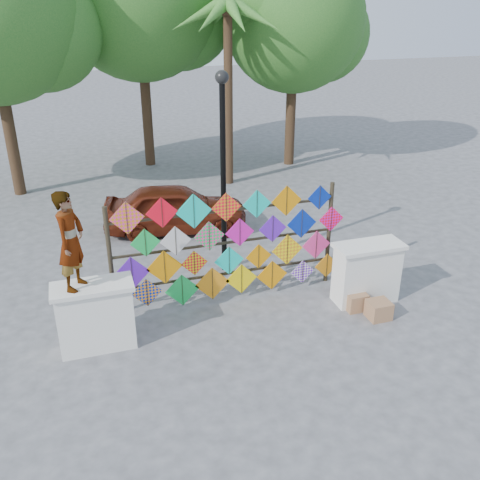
{
  "coord_description": "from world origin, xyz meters",
  "views": [
    {
      "loc": [
        -2.7,
        -8.61,
        5.81
      ],
      "look_at": [
        0.23,
        0.6,
        1.37
      ],
      "focal_mm": 40.0,
      "sensor_mm": 36.0,
      "label": 1
    }
  ],
  "objects_px": {
    "vendor_woman": "(71,241)",
    "kite_rack": "(229,246)",
    "sedan": "(176,208)",
    "lamppost": "(223,157)"
  },
  "relations": [
    {
      "from": "kite_rack",
      "to": "vendor_woman",
      "type": "bearing_deg",
      "value": -162.61
    },
    {
      "from": "kite_rack",
      "to": "lamppost",
      "type": "distance_m",
      "value": 1.97
    },
    {
      "from": "kite_rack",
      "to": "sedan",
      "type": "relative_size",
      "value": 1.31
    },
    {
      "from": "kite_rack",
      "to": "sedan",
      "type": "distance_m",
      "value": 3.89
    },
    {
      "from": "vendor_woman",
      "to": "lamppost",
      "type": "xyz_separation_m",
      "value": [
        3.24,
        2.2,
        0.55
      ]
    },
    {
      "from": "vendor_woman",
      "to": "kite_rack",
      "type": "bearing_deg",
      "value": -43.06
    },
    {
      "from": "sedan",
      "to": "lamppost",
      "type": "xyz_separation_m",
      "value": [
        0.6,
        -2.56,
        2.05
      ]
    },
    {
      "from": "kite_rack",
      "to": "lamppost",
      "type": "relative_size",
      "value": 1.1
    },
    {
      "from": "sedan",
      "to": "vendor_woman",
      "type": "bearing_deg",
      "value": 161.48
    },
    {
      "from": "kite_rack",
      "to": "sedan",
      "type": "bearing_deg",
      "value": 95.05
    }
  ]
}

